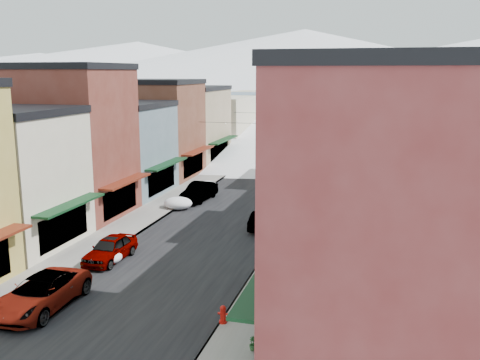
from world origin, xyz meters
The scene contains 37 objects.
road centered at (0.00, 60.00, 0.01)m, with size 10.00×160.00×0.01m, color black.
sidewalk_left centered at (-6.60, 60.00, 0.07)m, with size 3.20×160.00×0.15m, color gray.
sidewalk_right centered at (6.60, 60.00, 0.07)m, with size 3.20×160.00×0.15m, color gray.
curb_left centered at (-5.05, 60.00, 0.07)m, with size 0.10×160.00×0.15m, color slate.
curb_right centered at (5.05, 60.00, 0.07)m, with size 0.10×160.00×0.15m, color slate.
bldg_l_brick_near centered at (-13.69, 20.50, 6.26)m, with size 12.30×8.20×12.50m.
bldg_l_grayblue centered at (-13.19, 29.00, 4.51)m, with size 11.30×9.20×9.00m.
bldg_l_brick_far centered at (-14.19, 38.00, 5.51)m, with size 13.30×9.20×11.00m.
bldg_l_tan centered at (-13.19, 48.00, 5.01)m, with size 11.30×11.20×10.00m.
bldg_r_brick_near centered at (13.69, 3.00, 6.26)m, with size 12.30×9.20×12.50m.
bldg_r_green centered at (13.19, 12.00, 4.76)m, with size 11.30×9.20×9.50m.
bldg_r_blue centered at (13.19, 21.00, 5.26)m, with size 11.30×9.20×10.50m.
bldg_r_cream centered at (13.69, 30.00, 4.51)m, with size 12.30×9.20×9.00m.
bldg_r_brick_far centered at (14.19, 39.00, 5.76)m, with size 13.30×9.20×11.50m.
bldg_r_tan centered at (13.19, 49.00, 4.76)m, with size 11.30×11.20×9.50m.
distant_blocks centered at (0.00, 83.00, 4.00)m, with size 34.00×55.00×8.00m.
mountain_ridge centered at (-19.47, 277.18, 14.36)m, with size 670.00×340.00×34.00m.
overhead_cables centered at (0.00, 47.50, 6.20)m, with size 16.40×15.04×0.04m.
car_white_suv centered at (-4.26, 4.18, 0.83)m, with size 2.76×5.99×1.67m, color silver.
car_silver_sedan centered at (-4.30, 11.47, 0.79)m, with size 1.86×4.63×1.58m, color gray.
car_dark_hatch centered at (-4.17, 28.27, 0.84)m, with size 1.78×5.12×1.69m, color black.
car_silver_wagon centered at (-3.50, 51.90, 0.72)m, with size 2.03×4.99×1.45m, color #9DA0A5.
car_green_sedan centered at (3.52, 20.90, 0.68)m, with size 1.45×4.15×1.37m, color black.
car_gray_suv centered at (3.61, 26.54, 0.68)m, with size 1.60×3.97×1.35m, color #9FA2A8.
car_black_sedan centered at (3.53, 49.62, 0.69)m, with size 1.94×4.78×1.39m, color black.
car_lane_silver centered at (-0.79, 62.96, 0.85)m, with size 2.02×5.02×1.71m, color #AFB1B8.
car_lane_white centered at (1.91, 60.47, 0.85)m, with size 2.84×6.15×1.71m, color white.
fire_hydrant centered at (5.20, 4.77, 0.55)m, with size 0.51×0.38×0.87m.
parking_sign centered at (5.98, 14.06, 1.61)m, with size 0.12×0.33×2.51m.
trash_can centered at (5.20, 21.24, 0.69)m, with size 0.62×0.62×1.06m.
streetlamp_near centered at (6.36, 32.48, 2.78)m, with size 0.35×0.35×4.17m.
streetlamp_far centered at (5.20, 43.16, 3.05)m, with size 0.38×0.38×4.60m.
planter_near centered at (7.80, 5.52, 0.48)m, with size 0.59×0.51×0.66m, color #34662E.
planter_far centered at (7.17, 2.66, 0.45)m, with size 0.33×0.33×0.59m, color #265428.
snow_pile_near centered at (-4.28, 10.99, 0.42)m, with size 2.08×2.48×0.88m.
snow_pile_mid centered at (-4.88, 24.87, 0.51)m, with size 2.52×2.75×1.07m.
snow_pile_far centered at (-4.88, 32.94, 0.44)m, with size 2.15×2.52×0.91m.
Camera 1 is at (12.01, -17.71, 11.83)m, focal length 40.00 mm.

